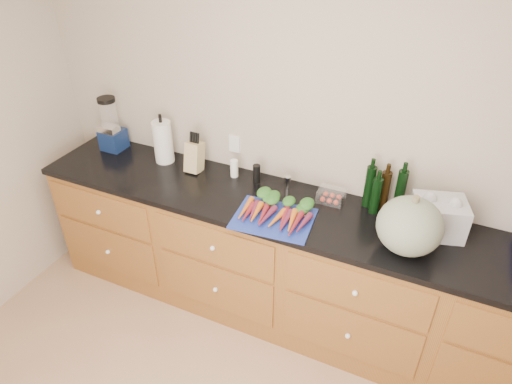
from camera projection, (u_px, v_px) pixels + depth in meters
The scene contains 15 objects.
wall_back at pixel (322, 135), 2.84m from camera, with size 4.10×0.05×2.60m, color #B8AA98.
cabinets at pixel (296, 269), 3.06m from camera, with size 3.60×0.64×0.90m.
countertop at pixel (300, 212), 2.80m from camera, with size 3.64×0.62×0.04m, color black.
cutting_board at pixel (274, 219), 2.70m from camera, with size 0.46×0.35×0.01m, color navy.
carrots at pixel (276, 211), 2.72m from camera, with size 0.41×0.30×0.06m.
squash at pixel (410, 226), 2.40m from camera, with size 0.35×0.35×0.31m, color slate.
blender_appliance at pixel (111, 127), 3.35m from camera, with size 0.16×0.16×0.40m.
paper_towel at pixel (163, 142), 3.21m from camera, with size 0.14×0.14×0.30m, color white.
knife_block at pixel (194, 157), 3.13m from camera, with size 0.10×0.10×0.21m, color tan.
grinder_salt at pixel (234, 168), 3.08m from camera, with size 0.05×0.05×0.12m, color white.
grinder_pepper at pixel (257, 174), 3.02m from camera, with size 0.05×0.05×0.13m, color black.
canister_chrome at pixel (288, 183), 2.95m from camera, with size 0.04×0.04×0.10m, color silver.
tomato_box at pixel (331, 196), 2.85m from camera, with size 0.16×0.13×0.08m, color white.
bottles at pixel (383, 191), 2.72m from camera, with size 0.24×0.12×0.29m.
grocery_bag at pixel (438, 217), 2.55m from camera, with size 0.28×0.23×0.21m, color silver, non-canonical shape.
Camera 1 is at (0.70, -0.87, 2.58)m, focal length 32.00 mm.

